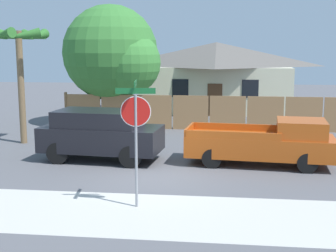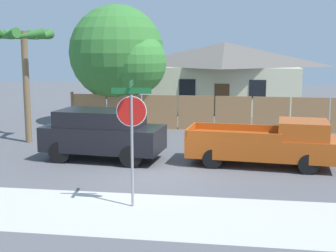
% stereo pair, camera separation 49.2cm
% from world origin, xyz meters
% --- Properties ---
extents(ground_plane, '(80.00, 80.00, 0.00)m').
position_xyz_m(ground_plane, '(0.00, 0.00, 0.00)').
color(ground_plane, '#56565B').
extents(sidewalk_strip, '(36.00, 3.20, 0.01)m').
position_xyz_m(sidewalk_strip, '(0.00, -3.60, 0.00)').
color(sidewalk_strip, beige).
rests_on(sidewalk_strip, ground).
extents(wooden_fence, '(15.19, 0.12, 1.86)m').
position_xyz_m(wooden_fence, '(1.61, 8.93, 0.88)').
color(wooden_fence, '#997047').
rests_on(wooden_fence, ground).
extents(house, '(10.19, 7.42, 4.53)m').
position_xyz_m(house, '(1.80, 17.29, 2.35)').
color(house, beige).
rests_on(house, ground).
extents(oak_tree, '(5.35, 5.09, 6.45)m').
position_xyz_m(oak_tree, '(-3.49, 9.87, 3.79)').
color(oak_tree, brown).
rests_on(oak_tree, ground).
extents(palm_tree, '(2.48, 2.68, 4.99)m').
position_xyz_m(palm_tree, '(-6.42, 4.63, 4.26)').
color(palm_tree, brown).
rests_on(palm_tree, ground).
extents(red_suv, '(4.57, 2.36, 1.88)m').
position_xyz_m(red_suv, '(-2.19, 1.91, 1.03)').
color(red_suv, black).
rests_on(red_suv, ground).
extents(orange_pickup, '(5.34, 2.36, 1.68)m').
position_xyz_m(orange_pickup, '(3.86, 1.89, 0.81)').
color(orange_pickup, '#B74C14').
rests_on(orange_pickup, ground).
extents(stop_sign, '(1.02, 0.92, 3.33)m').
position_xyz_m(stop_sign, '(0.08, -3.06, 2.29)').
color(stop_sign, gray).
rests_on(stop_sign, ground).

